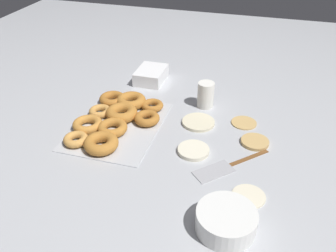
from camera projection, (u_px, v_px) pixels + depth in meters
The scene contains 11 objects.
ground_plane at pixel (185, 140), 1.20m from camera, with size 3.00×3.00×0.00m, color #B2B5BA.
pancake_0 at pixel (193, 150), 1.14m from camera, with size 0.10×0.10×0.01m, color silver.
pancake_1 at pixel (244, 122), 1.29m from camera, with size 0.09×0.09×0.01m, color tan.
pancake_2 at pixel (249, 196), 0.98m from camera, with size 0.09×0.09×0.01m, color beige.
pancake_3 at pixel (198, 122), 1.28m from camera, with size 0.12×0.12×0.01m, color beige.
pancake_4 at pixel (255, 142), 1.19m from camera, with size 0.09×0.09×0.01m, color tan.
donut_tray at pixel (116, 119), 1.28m from camera, with size 0.40×0.29×0.04m.
batter_bowl at pixel (226, 221), 0.87m from camera, with size 0.15×0.15×0.06m.
container_stack at pixel (151, 75), 1.56m from camera, with size 0.16×0.12×0.06m.
paper_cup at pixel (206, 95), 1.36m from camera, with size 0.06×0.06×0.10m.
spatula at pixel (222, 168), 1.08m from camera, with size 0.22×0.22×0.01m.
Camera 1 is at (0.95, 0.22, 0.71)m, focal length 38.00 mm.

